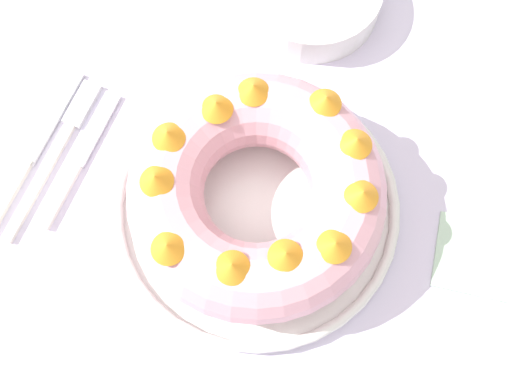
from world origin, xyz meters
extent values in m
plane|color=gray|center=(0.00, 0.00, 0.00)|extent=(8.00, 8.00, 0.00)
cube|color=silver|center=(0.00, 0.00, 0.72)|extent=(1.43, 1.05, 0.03)
cylinder|color=white|center=(0.00, -0.01, 0.74)|extent=(0.32, 0.32, 0.01)
torus|color=white|center=(0.00, -0.01, 0.75)|extent=(0.33, 0.33, 0.01)
torus|color=#E09EAD|center=(0.00, -0.01, 0.80)|extent=(0.28, 0.28, 0.08)
cone|color=orange|center=(0.08, 0.06, 0.84)|extent=(0.04, 0.04, 0.01)
cone|color=orange|center=(0.03, 0.09, 0.84)|extent=(0.04, 0.04, 0.01)
cone|color=orange|center=(-0.04, 0.08, 0.84)|extent=(0.05, 0.05, 0.01)
cone|color=orange|center=(-0.07, 0.04, 0.84)|extent=(0.05, 0.05, 0.01)
cone|color=orange|center=(-0.10, -0.01, 0.84)|extent=(0.05, 0.05, 0.01)
cone|color=orange|center=(-0.09, -0.05, 0.84)|extent=(0.04, 0.04, 0.01)
cone|color=orange|center=(-0.05, -0.11, 0.84)|extent=(0.05, 0.05, 0.01)
cone|color=orange|center=(0.01, -0.10, 0.84)|extent=(0.04, 0.04, 0.01)
cone|color=orange|center=(0.06, -0.08, 0.84)|extent=(0.05, 0.05, 0.01)
cone|color=orange|center=(0.10, -0.05, 0.84)|extent=(0.05, 0.05, 0.01)
cone|color=orange|center=(0.10, 0.01, 0.84)|extent=(0.05, 0.05, 0.01)
cube|color=white|center=(-0.25, -0.08, 0.74)|extent=(0.01, 0.16, 0.01)
cube|color=silver|center=(-0.25, 0.03, 0.74)|extent=(0.02, 0.06, 0.01)
cube|color=white|center=(-0.27, -0.12, 0.74)|extent=(0.02, 0.11, 0.01)
cube|color=silver|center=(-0.27, 0.00, 0.74)|extent=(0.02, 0.13, 0.00)
cube|color=white|center=(-0.22, -0.09, 0.74)|extent=(0.02, 0.08, 0.01)
cube|color=silver|center=(-0.22, 0.01, 0.74)|extent=(0.02, 0.10, 0.00)
cube|color=#B2D1B7|center=(0.27, 0.03, 0.74)|extent=(0.14, 0.11, 0.00)
camera|label=1|loc=(0.08, -0.20, 1.40)|focal=42.00mm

